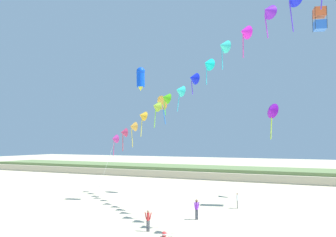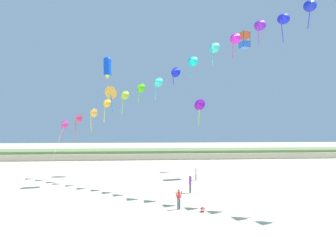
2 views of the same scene
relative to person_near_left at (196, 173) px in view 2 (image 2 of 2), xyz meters
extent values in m
cube|color=beige|center=(-1.59, 28.00, -0.25)|extent=(120.00, 11.33, 1.26)
cube|color=#6B844C|center=(-1.59, 28.00, 0.56)|extent=(120.00, 9.63, 0.72)
cylinder|color=gray|center=(-0.01, 0.07, -0.50)|extent=(0.11, 0.11, 0.77)
cylinder|color=gray|center=(0.01, -0.07, -0.50)|extent=(0.11, 0.11, 0.77)
cylinder|color=white|center=(0.00, 0.00, 0.16)|extent=(0.20, 0.20, 0.55)
cylinder|color=white|center=(-0.02, 0.17, 0.20)|extent=(0.10, 0.19, 0.52)
cylinder|color=white|center=(0.02, -0.17, 0.20)|extent=(0.10, 0.19, 0.52)
sphere|color=beige|center=(0.00, 0.00, 0.54)|extent=(0.21, 0.21, 0.21)
cylinder|color=#474C56|center=(-3.52, -11.37, -0.50)|extent=(0.11, 0.11, 0.78)
cylinder|color=#474C56|center=(-3.66, -11.40, -0.50)|extent=(0.11, 0.11, 0.78)
cylinder|color=red|center=(-3.59, -11.39, 0.17)|extent=(0.20, 0.20, 0.55)
cylinder|color=red|center=(-3.42, -11.35, 0.21)|extent=(0.20, 0.12, 0.52)
cylinder|color=red|center=(-3.76, -11.43, 0.21)|extent=(0.20, 0.12, 0.52)
sphere|color=tan|center=(-3.59, -11.39, 0.55)|extent=(0.21, 0.21, 0.21)
cylinder|color=#474C56|center=(-1.85, -6.35, -0.47)|extent=(0.12, 0.12, 0.83)
cylinder|color=#474C56|center=(-1.77, -6.23, -0.47)|extent=(0.12, 0.12, 0.83)
cylinder|color=purple|center=(-1.81, -6.29, 0.24)|extent=(0.22, 0.22, 0.59)
cylinder|color=purple|center=(-1.91, -6.44, 0.29)|extent=(0.18, 0.21, 0.56)
cylinder|color=purple|center=(-1.70, -6.13, 0.29)|extent=(0.18, 0.21, 0.56)
sphere|color=brown|center=(-1.81, -6.29, 0.66)|extent=(0.23, 0.23, 0.23)
cone|color=#BF3593|center=(-16.72, 3.61, 5.91)|extent=(1.28, 1.04, 1.10)
cylinder|color=#E53985|center=(-16.85, 3.68, 4.73)|extent=(0.14, 0.09, 1.92)
cone|color=#C33761|center=(-14.71, 2.59, 6.68)|extent=(1.31, 1.20, 1.11)
cylinder|color=#E53943|center=(-14.84, 2.66, 5.42)|extent=(0.24, 0.32, 2.08)
cone|color=gold|center=(-12.60, 1.27, 7.31)|extent=(1.31, 1.16, 1.10)
cylinder|color=yellow|center=(-12.73, 1.34, 6.00)|extent=(0.13, 0.25, 2.18)
cone|color=gold|center=(-10.88, 0.48, 8.48)|extent=(1.39, 1.31, 1.22)
cylinder|color=yellow|center=(-11.02, 0.55, 7.18)|extent=(0.12, 0.28, 2.16)
cone|color=#99C232|center=(-8.67, -0.46, 9.37)|extent=(1.36, 1.25, 1.20)
cylinder|color=#8AE539|center=(-8.80, -0.39, 8.09)|extent=(0.23, 0.14, 2.12)
cone|color=#51CA19|center=(-6.77, -1.97, 10.00)|extent=(1.41, 1.37, 1.21)
cylinder|color=#45E539|center=(-6.90, -1.89, 8.99)|extent=(0.18, 0.24, 1.57)
cone|color=#30E4D5|center=(-4.85, -2.85, 10.52)|extent=(1.40, 1.33, 1.20)
cylinder|color=#39CAE5|center=(-4.98, -2.78, 9.39)|extent=(0.27, 0.21, 1.81)
cone|color=#1020E6|center=(-3.04, -3.83, 11.43)|extent=(1.35, 1.25, 1.15)
cylinder|color=#5539E5|center=(-3.17, -3.76, 10.56)|extent=(0.23, 0.23, 1.31)
cone|color=#10E7D6|center=(-1.29, -4.75, 12.44)|extent=(1.34, 1.21, 1.18)
cylinder|color=#39C9E5|center=(-1.42, -4.67, 11.41)|extent=(0.13, 0.12, 1.62)
cone|color=#35E1CE|center=(0.59, -6.19, 13.46)|extent=(1.36, 1.29, 1.16)
cylinder|color=#39CFE5|center=(0.46, -6.12, 12.38)|extent=(0.14, 0.16, 1.74)
cone|color=#F221D9|center=(2.51, -6.89, 14.20)|extent=(1.31, 1.21, 1.11)
cylinder|color=#E539A7|center=(2.38, -6.81, 13.07)|extent=(0.13, 0.26, 1.81)
cone|color=purple|center=(4.54, -8.13, 15.13)|extent=(1.36, 1.24, 1.17)
cylinder|color=#BD39E5|center=(4.41, -8.06, 14.03)|extent=(0.25, 0.20, 1.76)
cone|color=#1925F2|center=(6.39, -9.03, 15.45)|extent=(1.36, 1.25, 1.18)
cylinder|color=#5839E5|center=(6.26, -8.96, 14.16)|extent=(0.29, 0.12, 2.13)
cone|color=#1629CE|center=(8.41, -9.94, 16.28)|extent=(1.30, 1.11, 1.11)
cylinder|color=#5039E5|center=(8.28, -9.87, 15.07)|extent=(0.30, 0.19, 1.99)
cylinder|color=silver|center=(-17.42, 2.93, 2.48)|extent=(1.79, 1.31, 6.73)
cone|color=gold|center=(-10.81, 5.88, 10.52)|extent=(2.12, 1.73, 1.93)
cone|color=#2D79E5|center=(-10.81, 5.88, 10.54)|extent=(1.18, 0.99, 1.07)
cylinder|color=#2D79E5|center=(-10.81, 5.88, 8.98)|extent=(0.42, 0.39, 2.52)
cone|color=purple|center=(2.04, 7.77, 9.16)|extent=(2.03, 1.90, 1.89)
cone|color=#B6E52D|center=(2.04, 7.77, 9.18)|extent=(1.14, 1.08, 1.05)
cylinder|color=#B6E52D|center=(2.04, 7.77, 7.36)|extent=(0.27, 0.24, 3.07)
cylinder|color=blue|center=(-10.56, -0.49, 12.49)|extent=(1.29, 1.26, 1.86)
sphere|color=blue|center=(-10.56, -0.49, 13.31)|extent=(0.94, 0.94, 0.94)
cone|color=yellow|center=(-10.56, -0.49, 11.49)|extent=(1.10, 1.10, 0.71)
sphere|color=black|center=(-10.56, -0.49, 13.58)|extent=(0.20, 0.20, 0.20)
cube|color=blue|center=(7.62, 3.39, 17.03)|extent=(1.35, 1.35, 0.89)
cube|color=#E55B2D|center=(7.62, 3.39, 18.36)|extent=(1.35, 1.35, 0.89)
cylinder|color=black|center=(8.29, 3.02, 17.69)|extent=(0.04, 0.04, 2.22)
cylinder|color=black|center=(8.00, 4.07, 17.69)|extent=(0.04, 0.04, 2.22)
cylinder|color=black|center=(6.94, 3.77, 17.69)|extent=(0.04, 0.04, 2.22)
cylinder|color=black|center=(7.24, 2.72, 17.69)|extent=(0.04, 0.04, 2.22)
sphere|color=red|center=(-1.91, -12.15, -0.70)|extent=(0.36, 0.36, 0.36)
cylinder|color=white|center=(-1.91, -12.15, -0.70)|extent=(0.36, 0.36, 0.09)
camera|label=1|loc=(8.91, -34.22, 5.60)|focal=38.00mm
camera|label=2|loc=(-6.21, -31.34, 5.03)|focal=28.00mm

